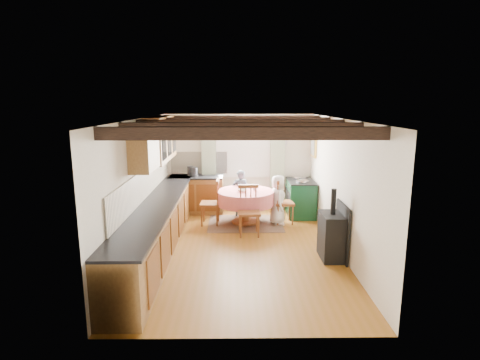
{
  "coord_description": "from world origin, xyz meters",
  "views": [
    {
      "loc": [
        -0.09,
        -6.73,
        2.69
      ],
      "look_at": [
        0.0,
        0.8,
        1.15
      ],
      "focal_mm": 28.63,
      "sensor_mm": 36.0,
      "label": 1
    }
  ],
  "objects_px": {
    "cup": "(255,188)",
    "child_right": "(278,200)",
    "cast_iron_stove": "(332,224)",
    "chair_left": "(210,202)",
    "aga_range": "(301,198)",
    "dining_table": "(245,207)",
    "chair_right": "(284,201)",
    "chair_near": "(249,211)",
    "child_far": "(240,193)"
  },
  "relations": [
    {
      "from": "child_right",
      "to": "cast_iron_stove",
      "type": "bearing_deg",
      "value": -161.16
    },
    {
      "from": "chair_left",
      "to": "cup",
      "type": "height_order",
      "value": "chair_left"
    },
    {
      "from": "dining_table",
      "to": "aga_range",
      "type": "height_order",
      "value": "aga_range"
    },
    {
      "from": "chair_near",
      "to": "cast_iron_stove",
      "type": "bearing_deg",
      "value": -43.61
    },
    {
      "from": "chair_near",
      "to": "aga_range",
      "type": "bearing_deg",
      "value": 43.98
    },
    {
      "from": "chair_right",
      "to": "child_right",
      "type": "distance_m",
      "value": 0.16
    },
    {
      "from": "dining_table",
      "to": "chair_right",
      "type": "height_order",
      "value": "chair_right"
    },
    {
      "from": "aga_range",
      "to": "cup",
      "type": "height_order",
      "value": "aga_range"
    },
    {
      "from": "chair_left",
      "to": "child_far",
      "type": "relative_size",
      "value": 0.92
    },
    {
      "from": "cast_iron_stove",
      "to": "chair_left",
      "type": "bearing_deg",
      "value": 139.26
    },
    {
      "from": "dining_table",
      "to": "chair_left",
      "type": "relative_size",
      "value": 1.23
    },
    {
      "from": "dining_table",
      "to": "chair_right",
      "type": "bearing_deg",
      "value": 3.49
    },
    {
      "from": "chair_right",
      "to": "cup",
      "type": "distance_m",
      "value": 0.73
    },
    {
      "from": "child_far",
      "to": "child_right",
      "type": "xyz_separation_m",
      "value": [
        0.83,
        -0.6,
        -0.01
      ]
    },
    {
      "from": "chair_near",
      "to": "chair_right",
      "type": "xyz_separation_m",
      "value": [
        0.81,
        0.81,
        -0.01
      ]
    },
    {
      "from": "chair_right",
      "to": "child_right",
      "type": "relative_size",
      "value": 0.91
    },
    {
      "from": "chair_right",
      "to": "dining_table",
      "type": "bearing_deg",
      "value": 89.75
    },
    {
      "from": "dining_table",
      "to": "cup",
      "type": "height_order",
      "value": "cup"
    },
    {
      "from": "cast_iron_stove",
      "to": "child_right",
      "type": "height_order",
      "value": "cast_iron_stove"
    },
    {
      "from": "chair_left",
      "to": "cast_iron_stove",
      "type": "bearing_deg",
      "value": 51.97
    },
    {
      "from": "chair_left",
      "to": "cast_iron_stove",
      "type": "height_order",
      "value": "cast_iron_stove"
    },
    {
      "from": "chair_near",
      "to": "cup",
      "type": "distance_m",
      "value": 0.87
    },
    {
      "from": "dining_table",
      "to": "child_far",
      "type": "distance_m",
      "value": 0.64
    },
    {
      "from": "dining_table",
      "to": "cup",
      "type": "bearing_deg",
      "value": 12.92
    },
    {
      "from": "dining_table",
      "to": "aga_range",
      "type": "xyz_separation_m",
      "value": [
        1.34,
        0.63,
        0.06
      ]
    },
    {
      "from": "cast_iron_stove",
      "to": "child_far",
      "type": "distance_m",
      "value": 2.99
    },
    {
      "from": "chair_right",
      "to": "cup",
      "type": "bearing_deg",
      "value": 86.73
    },
    {
      "from": "chair_near",
      "to": "chair_left",
      "type": "distance_m",
      "value": 1.12
    },
    {
      "from": "child_far",
      "to": "chair_left",
      "type": "bearing_deg",
      "value": 35.19
    },
    {
      "from": "chair_near",
      "to": "cast_iron_stove",
      "type": "relative_size",
      "value": 0.83
    },
    {
      "from": "chair_left",
      "to": "cup",
      "type": "bearing_deg",
      "value": 96.58
    },
    {
      "from": "dining_table",
      "to": "aga_range",
      "type": "bearing_deg",
      "value": 25.21
    },
    {
      "from": "aga_range",
      "to": "cup",
      "type": "xyz_separation_m",
      "value": [
        -1.13,
        -0.58,
        0.37
      ]
    },
    {
      "from": "cup",
      "to": "cast_iron_stove",
      "type": "bearing_deg",
      "value": -58.05
    },
    {
      "from": "chair_left",
      "to": "chair_right",
      "type": "height_order",
      "value": "chair_left"
    },
    {
      "from": "chair_right",
      "to": "aga_range",
      "type": "distance_m",
      "value": 0.75
    },
    {
      "from": "chair_left",
      "to": "aga_range",
      "type": "bearing_deg",
      "value": 109.72
    },
    {
      "from": "chair_right",
      "to": "aga_range",
      "type": "xyz_separation_m",
      "value": [
        0.47,
        0.58,
        -0.07
      ]
    },
    {
      "from": "cast_iron_stove",
      "to": "child_far",
      "type": "height_order",
      "value": "cast_iron_stove"
    },
    {
      "from": "cast_iron_stove",
      "to": "cup",
      "type": "bearing_deg",
      "value": 121.95
    },
    {
      "from": "cast_iron_stove",
      "to": "chair_right",
      "type": "bearing_deg",
      "value": 106.24
    },
    {
      "from": "chair_near",
      "to": "child_far",
      "type": "bearing_deg",
      "value": 93.52
    },
    {
      "from": "chair_left",
      "to": "child_far",
      "type": "bearing_deg",
      "value": 135.27
    },
    {
      "from": "dining_table",
      "to": "cup",
      "type": "distance_m",
      "value": 0.48
    },
    {
      "from": "chair_left",
      "to": "child_far",
      "type": "xyz_separation_m",
      "value": [
        0.68,
        0.63,
        0.05
      ]
    },
    {
      "from": "cast_iron_stove",
      "to": "cup",
      "type": "xyz_separation_m",
      "value": [
        -1.24,
        1.99,
        0.19
      ]
    },
    {
      "from": "dining_table",
      "to": "chair_near",
      "type": "distance_m",
      "value": 0.77
    },
    {
      "from": "chair_left",
      "to": "aga_range",
      "type": "height_order",
      "value": "chair_left"
    },
    {
      "from": "cup",
      "to": "child_right",
      "type": "bearing_deg",
      "value": -5.05
    },
    {
      "from": "chair_near",
      "to": "child_far",
      "type": "distance_m",
      "value": 1.37
    }
  ]
}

